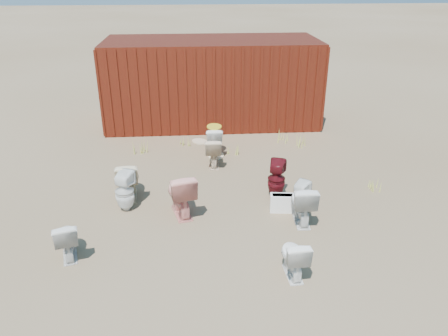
{
  "coord_description": "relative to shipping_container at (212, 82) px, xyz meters",
  "views": [
    {
      "loc": [
        -0.6,
        -7.37,
        4.25
      ],
      "look_at": [
        0.0,
        0.6,
        0.55
      ],
      "focal_mm": 35.0,
      "sensor_mm": 36.0,
      "label": 1
    }
  ],
  "objects": [
    {
      "name": "weed_clump_a",
      "position": [
        -1.93,
        -2.25,
        -1.03
      ],
      "size": [
        0.36,
        0.36,
        0.34
      ],
      "primitive_type": "cone",
      "color": "#AFB247",
      "rests_on": "ground"
    },
    {
      "name": "toilet_back_yellowlid",
      "position": [
        -0.08,
        -2.56,
        -0.85
      ],
      "size": [
        0.42,
        0.71,
        0.71
      ],
      "primitive_type": "imported",
      "rotation": [
        0.0,
        0.0,
        3.1
      ],
      "color": "white",
      "rests_on": "ground"
    },
    {
      "name": "yellow_lid",
      "position": [
        -0.08,
        -2.56,
        -0.48
      ],
      "size": [
        0.36,
        0.45,
        0.02
      ],
      "primitive_type": "ellipsoid",
      "color": "gold",
      "rests_on": "toilet_back_yellowlid"
    },
    {
      "name": "weed_clump_c",
      "position": [
        2.11,
        -2.23,
        -1.03
      ],
      "size": [
        0.36,
        0.36,
        0.34
      ],
      "primitive_type": "cone",
      "color": "#AFB247",
      "rests_on": "ground"
    },
    {
      "name": "toilet_front_a",
      "position": [
        -2.65,
        -6.6,
        -0.87
      ],
      "size": [
        0.53,
        0.73,
        0.66
      ],
      "primitive_type": "imported",
      "rotation": [
        0.0,
        0.0,
        3.41
      ],
      "color": "silver",
      "rests_on": "ground"
    },
    {
      "name": "weed_clump_f",
      "position": [
        3.13,
        -4.72,
        -1.08
      ],
      "size": [
        0.28,
        0.28,
        0.24
      ],
      "primitive_type": "cone",
      "color": "#AFB247",
      "rests_on": "ground"
    },
    {
      "name": "toilet_back_beige_left",
      "position": [
        -1.92,
        -4.64,
        -0.81
      ],
      "size": [
        0.49,
        0.8,
        0.79
      ],
      "primitive_type": "imported",
      "rotation": [
        0.0,
        0.0,
        3.21
      ],
      "color": "beige",
      "rests_on": "ground"
    },
    {
      "name": "weed_clump_e",
      "position": [
        1.8,
        -1.85,
        -1.06
      ],
      "size": [
        0.34,
        0.34,
        0.29
      ],
      "primitive_type": "cone",
      "color": "#AFB247",
      "rests_on": "ground"
    },
    {
      "name": "toilet_back_beige_right",
      "position": [
        -0.14,
        -3.24,
        -0.85
      ],
      "size": [
        0.43,
        0.7,
        0.69
      ],
      "primitive_type": "imported",
      "rotation": [
        0.0,
        0.0,
        3.08
      ],
      "color": "beige",
      "rests_on": "ground"
    },
    {
      "name": "toilet_back_a",
      "position": [
        -1.92,
        -5.17,
        -0.8
      ],
      "size": [
        0.46,
        0.47,
        0.79
      ],
      "primitive_type": "imported",
      "rotation": [
        0.0,
        0.0,
        2.77
      ],
      "color": "white",
      "rests_on": "ground"
    },
    {
      "name": "toilet_front_e",
      "position": [
        1.31,
        -5.85,
        -0.82
      ],
      "size": [
        0.46,
        0.77,
        0.77
      ],
      "primitive_type": "imported",
      "rotation": [
        0.0,
        0.0,
        3.1
      ],
      "color": "silver",
      "rests_on": "ground"
    },
    {
      "name": "toilet_front_c",
      "position": [
        0.83,
        -7.33,
        -0.87
      ],
      "size": [
        0.4,
        0.66,
        0.65
      ],
      "primitive_type": "imported",
      "rotation": [
        0.0,
        0.0,
        3.2
      ],
      "color": "white",
      "rests_on": "ground"
    },
    {
      "name": "loose_lid_near",
      "position": [
        -0.05,
        -2.7,
        -1.19
      ],
      "size": [
        0.48,
        0.57,
        0.02
      ],
      "primitive_type": "ellipsoid",
      "rotation": [
        0.0,
        0.0,
        -0.22
      ],
      "color": "beige",
      "rests_on": "ground"
    },
    {
      "name": "shipping_container",
      "position": [
        0.0,
        0.0,
        0.0
      ],
      "size": [
        6.0,
        2.4,
        2.4
      ],
      "primitive_type": "cube",
      "color": "#54100E",
      "rests_on": "ground"
    },
    {
      "name": "toilet_front_maroon",
      "position": [
        1.03,
        -4.85,
        -0.81
      ],
      "size": [
        0.45,
        0.46,
        0.78
      ],
      "primitive_type": "imported",
      "rotation": [
        0.0,
        0.0,
        2.79
      ],
      "color": "#550E14",
      "rests_on": "ground"
    },
    {
      "name": "toilet_back_e",
      "position": [
        1.35,
        -5.56,
        -0.87
      ],
      "size": [
        0.43,
        0.43,
        0.66
      ],
      "primitive_type": "imported",
      "rotation": [
        0.0,
        0.0,
        2.39
      ],
      "color": "white",
      "rests_on": "ground"
    },
    {
      "name": "weed_clump_b",
      "position": [
        0.36,
        -2.74,
        -1.07
      ],
      "size": [
        0.32,
        0.32,
        0.26
      ],
      "primitive_type": "cone",
      "color": "#AFB247",
      "rests_on": "ground"
    },
    {
      "name": "weed_clump_d",
      "position": [
        -0.8,
        -1.86,
        -1.07
      ],
      "size": [
        0.3,
        0.3,
        0.26
      ],
      "primitive_type": "cone",
      "color": "#AFB247",
      "rests_on": "ground"
    },
    {
      "name": "ground",
      "position": [
        0.0,
        -5.2,
        -1.2
      ],
      "size": [
        100.0,
        100.0,
        0.0
      ],
      "primitive_type": "plane",
      "color": "brown",
      "rests_on": "ground"
    },
    {
      "name": "loose_tank",
      "position": [
        1.06,
        -5.45,
        -1.02
      ],
      "size": [
        0.52,
        0.26,
        0.35
      ],
      "primitive_type": "cube",
      "rotation": [
        0.0,
        0.0,
        -0.12
      ],
      "color": "white",
      "rests_on": "ground"
    },
    {
      "name": "loose_lid_far",
      "position": [
        -0.43,
        -1.7,
        -1.19
      ],
      "size": [
        0.58,
        0.59,
        0.02
      ],
      "primitive_type": "ellipsoid",
      "rotation": [
        0.0,
        0.0,
        0.75
      ],
      "color": "#CBB793",
      "rests_on": "ground"
    },
    {
      "name": "toilet_front_pink",
      "position": [
        -0.87,
        -5.39,
        -0.77
      ],
      "size": [
        0.67,
        0.93,
        0.86
      ],
      "primitive_type": "imported",
      "rotation": [
        0.0,
        0.0,
        3.39
      ],
      "color": "#EB9288",
      "rests_on": "ground"
    }
  ]
}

